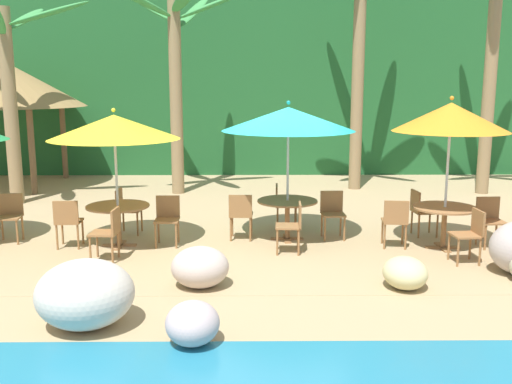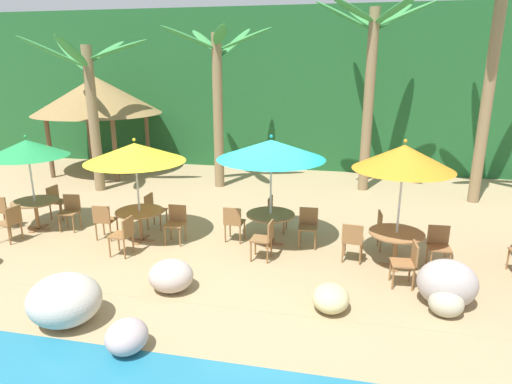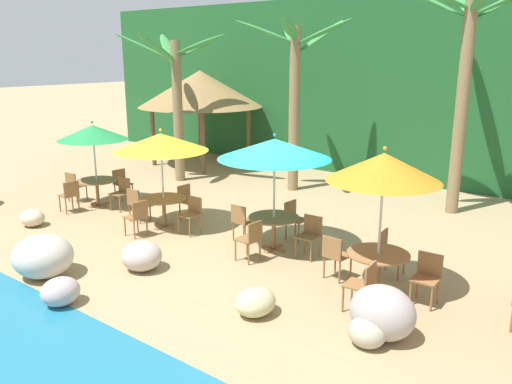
% 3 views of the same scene
% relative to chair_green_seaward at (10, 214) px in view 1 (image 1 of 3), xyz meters
% --- Properties ---
extents(ground_plane, '(120.00, 120.00, 0.00)m').
position_rel_chair_green_seaward_xyz_m(ground_plane, '(4.83, -0.20, -0.51)').
color(ground_plane, tan).
extents(terrace_deck, '(18.00, 5.20, 0.01)m').
position_rel_chair_green_seaward_xyz_m(terrace_deck, '(4.83, -0.20, -0.51)').
color(terrace_deck, tan).
rests_on(terrace_deck, ground).
extents(foliage_backdrop, '(28.00, 2.40, 6.00)m').
position_rel_chair_green_seaward_xyz_m(foliage_backdrop, '(4.83, 8.80, 2.49)').
color(foliage_backdrop, '#1E5628').
rests_on(foliage_backdrop, ground).
extents(chair_green_seaward, '(0.47, 0.47, 0.87)m').
position_rel_chair_green_seaward_xyz_m(chair_green_seaward, '(0.00, 0.00, 0.00)').
color(chair_green_seaward, olive).
rests_on(chair_green_seaward, ground).
extents(umbrella_yellow, '(2.24, 2.24, 2.43)m').
position_rel_chair_green_seaward_xyz_m(umbrella_yellow, '(2.04, -0.34, 1.59)').
color(umbrella_yellow, silver).
rests_on(umbrella_yellow, ground).
extents(dining_table_yellow, '(1.10, 1.10, 0.74)m').
position_rel_chair_green_seaward_xyz_m(dining_table_yellow, '(2.04, -0.34, 0.10)').
color(dining_table_yellow, olive).
rests_on(dining_table_yellow, ground).
extents(chair_yellow_seaward, '(0.43, 0.43, 0.87)m').
position_rel_chair_green_seaward_xyz_m(chair_yellow_seaward, '(2.89, -0.24, 0.00)').
color(chair_yellow_seaward, olive).
rests_on(chair_yellow_seaward, ground).
extents(chair_yellow_inland, '(0.44, 0.43, 0.87)m').
position_rel_chair_green_seaward_xyz_m(chair_yellow_inland, '(1.98, 0.51, 0.00)').
color(chair_yellow_inland, olive).
rests_on(chair_yellow_inland, ground).
extents(chair_yellow_left, '(0.44, 0.45, 0.87)m').
position_rel_chair_green_seaward_xyz_m(chair_yellow_left, '(1.20, -0.48, 0.00)').
color(chair_yellow_left, olive).
rests_on(chair_yellow_left, ground).
extents(chair_yellow_right, '(0.45, 0.44, 0.87)m').
position_rel_chair_green_seaward_xyz_m(chair_yellow_right, '(2.09, -1.19, 0.00)').
color(chair_yellow_right, olive).
rests_on(chair_yellow_right, ground).
extents(umbrella_teal, '(2.39, 2.39, 2.54)m').
position_rel_chair_green_seaward_xyz_m(umbrella_teal, '(5.04, 0.07, 1.70)').
color(umbrella_teal, silver).
rests_on(umbrella_teal, ground).
extents(dining_table_teal, '(1.10, 1.10, 0.74)m').
position_rel_chair_green_seaward_xyz_m(dining_table_teal, '(5.04, 0.07, 0.10)').
color(dining_table_teal, olive).
rests_on(dining_table_teal, ground).
extents(chair_teal_seaward, '(0.44, 0.44, 0.87)m').
position_rel_chair_green_seaward_xyz_m(chair_teal_seaward, '(5.89, 0.20, 0.00)').
color(chair_teal_seaward, olive).
rests_on(chair_teal_seaward, ground).
extents(chair_teal_inland, '(0.45, 0.44, 0.87)m').
position_rel_chair_green_seaward_xyz_m(chair_teal_inland, '(4.99, 0.93, 0.00)').
color(chair_teal_inland, olive).
rests_on(chair_teal_inland, ground).
extents(chair_teal_left, '(0.44, 0.45, 0.87)m').
position_rel_chair_green_seaward_xyz_m(chair_teal_left, '(4.19, 0.02, 0.00)').
color(chair_teal_left, olive).
rests_on(chair_teal_left, ground).
extents(chair_teal_right, '(0.45, 0.44, 0.87)m').
position_rel_chair_green_seaward_xyz_m(chair_teal_right, '(5.09, -0.78, 0.00)').
color(chair_teal_right, olive).
rests_on(chair_teal_right, ground).
extents(umbrella_orange, '(1.94, 1.94, 2.64)m').
position_rel_chair_green_seaward_xyz_m(umbrella_orange, '(7.74, -0.52, 1.77)').
color(umbrella_orange, silver).
rests_on(umbrella_orange, ground).
extents(dining_table_orange, '(1.10, 1.10, 0.74)m').
position_rel_chair_green_seaward_xyz_m(dining_table_orange, '(7.74, -0.52, 0.10)').
color(dining_table_orange, olive).
rests_on(dining_table_orange, ground).
extents(chair_orange_seaward, '(0.44, 0.45, 0.87)m').
position_rel_chair_green_seaward_xyz_m(chair_orange_seaward, '(8.58, -0.40, 0.00)').
color(chair_orange_seaward, olive).
rests_on(chair_orange_seaward, ground).
extents(chair_orange_inland, '(0.47, 0.46, 0.87)m').
position_rel_chair_green_seaward_xyz_m(chair_orange_inland, '(7.56, 0.31, 0.00)').
color(chair_orange_inland, olive).
rests_on(chair_orange_inland, ground).
extents(chair_orange_left, '(0.47, 0.47, 0.87)m').
position_rel_chair_green_seaward_xyz_m(chair_orange_left, '(6.88, -0.52, 0.00)').
color(chair_orange_left, olive).
rests_on(chair_orange_left, ground).
extents(chair_orange_right, '(0.45, 0.45, 0.87)m').
position_rel_chair_green_seaward_xyz_m(chair_orange_right, '(7.88, -1.37, 0.00)').
color(chair_orange_right, olive).
rests_on(chair_orange_right, ground).
extents(palm_tree_nearest, '(3.64, 3.82, 4.83)m').
position_rel_chair_green_seaward_xyz_m(palm_tree_nearest, '(-1.25, 3.37, 2.74)').
color(palm_tree_nearest, olive).
rests_on(palm_tree_nearest, ground).
extents(palm_tree_second, '(3.24, 3.32, 5.16)m').
position_rel_chair_green_seaward_xyz_m(palm_tree_second, '(2.50, 4.67, 2.93)').
color(palm_tree_second, olive).
rests_on(palm_tree_second, ground).
extents(palm_tree_third, '(3.60, 3.28, 5.85)m').
position_rel_chair_green_seaward_xyz_m(palm_tree_third, '(7.21, 5.25, 3.48)').
color(palm_tree_third, olive).
rests_on(palm_tree_third, ground).
extents(palm_tree_fourth, '(3.26, 3.25, 6.68)m').
position_rel_chair_green_seaward_xyz_m(palm_tree_fourth, '(10.44, 4.53, 4.05)').
color(palm_tree_fourth, olive).
rests_on(palm_tree_fourth, ground).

